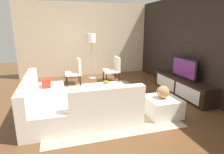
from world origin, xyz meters
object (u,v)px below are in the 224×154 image
sectional_couch (66,104)px  floor_lamp (91,41)px  media_console (182,86)px  accent_chair_far (114,68)px  television (184,68)px  decorative_ball (163,92)px  ottoman (162,106)px  accent_chair_near (76,70)px  coffee_table (104,95)px  book_stack (101,90)px  fruit_bowl (106,84)px

sectional_couch → floor_lamp: (-2.98, 1.13, 1.13)m
media_console → accent_chair_far: (-1.93, -1.47, 0.24)m
television → decorative_ball: television is taller
media_console → sectional_couch: 3.32m
television → ottoman: size_ratio=1.51×
television → accent_chair_near: (-1.91, -2.81, -0.30)m
floor_lamp → accent_chair_far: size_ratio=1.92×
coffee_table → floor_lamp: 2.68m
ottoman → decorative_ball: bearing=0.0°
coffee_table → media_console: bearing=87.5°
coffee_table → accent_chair_near: (-1.81, -0.52, 0.29)m
media_console → decorative_ball: (0.99, -1.24, 0.29)m
ottoman → accent_chair_far: size_ratio=0.80×
ottoman → decorative_ball: (0.00, 0.00, 0.34)m
television → sectional_couch: television is taller
book_stack → sectional_couch: bearing=-66.7°
fruit_bowl → media_console: bearing=82.7°
decorative_ball → coffee_table: bearing=-135.9°
media_console → accent_chair_far: bearing=-142.7°
television → accent_chair_far: 2.44m
television → accent_chair_near: size_ratio=1.21×
accent_chair_near → fruit_bowl: bearing=17.1°
television → book_stack: 2.46m
sectional_couch → accent_chair_near: (-2.40, 0.47, 0.20)m
sectional_couch → accent_chair_far: size_ratio=2.63×
fruit_bowl → coffee_table: bearing=-28.7°
television → book_stack: (0.12, -2.42, -0.38)m
decorative_ball → accent_chair_near: bearing=-151.5°
sectional_couch → accent_chair_near: size_ratio=2.63×
floor_lamp → decorative_ball: floor_lamp is taller
fruit_bowl → decorative_ball: size_ratio=1.02×
accent_chair_near → book_stack: accent_chair_near is taller
coffee_table → floor_lamp: bearing=176.5°
media_console → fruit_bowl: fruit_bowl is taller
fruit_bowl → accent_chair_near: bearing=-159.2°
accent_chair_near → decorative_ball: (2.90, 1.57, 0.05)m
media_console → accent_chair_near: accent_chair_near is taller
ottoman → decorative_ball: 0.34m
television → book_stack: size_ratio=4.85×
sectional_couch → book_stack: 0.95m
television → accent_chair_far: television is taller
coffee_table → accent_chair_near: size_ratio=1.21×
coffee_table → decorative_ball: decorative_ball is taller
media_console → floor_lamp: size_ratio=1.33×
television → floor_lamp: (-2.48, -2.15, 0.63)m
coffee_table → ottoman: ottoman is taller
floor_lamp → accent_chair_far: floor_lamp is taller
media_console → floor_lamp: (-2.48, -2.15, 1.17)m
accent_chair_far → book_stack: size_ratio=4.00×
ottoman → coffee_table: bearing=-135.9°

